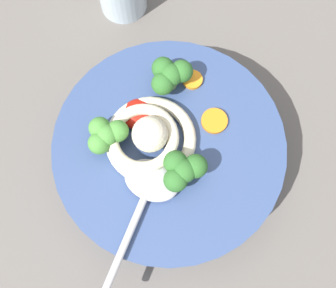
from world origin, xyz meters
The scene contains 10 objects.
table_slab centered at (0.00, 0.00, 1.45)cm, with size 135.35×135.35×2.90cm, color #5B5651.
soup_bowl centered at (3.96, -0.17, 6.40)cm, with size 26.00×26.00×6.78cm.
noodle_pile centered at (5.23, -1.86, 11.06)cm, with size 10.97×10.76×4.41cm.
soup_spoon centered at (9.45, 2.11, 10.48)cm, with size 17.19×9.74×1.60cm.
chili_sauce_dollop centered at (4.05, -4.88, 10.52)cm, with size 3.72×3.35×1.67cm, color #B2190F.
broccoli_floret_center centered at (5.38, 3.36, 12.15)cm, with size 4.97×4.28×3.93cm.
broccoli_floret_front centered at (-1.29, -5.07, 12.14)cm, with size 4.96×4.27×3.92cm.
broccoli_floret_rear centered at (8.27, -5.06, 11.99)cm, with size 4.65×4.00×3.68cm.
carrot_slice_beside_chili centered at (-1.54, 1.67, 9.92)cm, with size 2.95×2.95×0.47cm, color orange.
carrot_slice_near_spoon centered at (-3.44, -3.53, 9.95)cm, with size 2.31×2.31×0.53cm, color orange.
Camera 1 is at (12.92, 8.67, 52.31)cm, focal length 43.15 mm.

